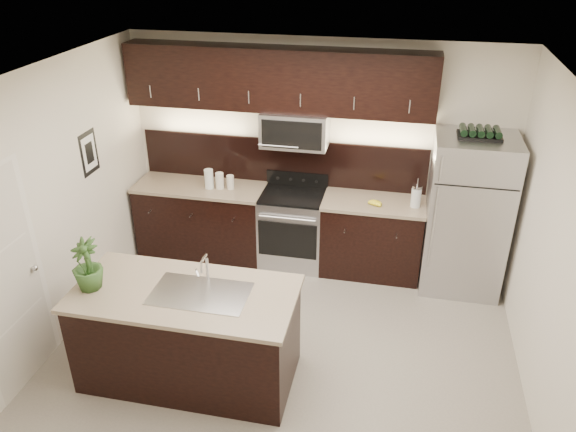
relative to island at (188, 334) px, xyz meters
The scene contains 12 objects.
ground 1.02m from the island, 31.19° to the left, with size 4.50×4.50×0.00m, color gray.
room_walls 1.46m from the island, 33.03° to the left, with size 4.52×4.02×2.71m.
counter_run 2.18m from the island, 81.53° to the left, with size 3.51×0.65×0.94m.
upper_fixtures 2.87m from the island, 81.42° to the left, with size 3.49×0.40×1.66m.
island is the anchor object (origin of this frame).
sink_faucet 0.51m from the island, ahead, with size 0.84×0.50×0.28m.
refrigerator 3.31m from the island, 39.86° to the left, with size 0.87×0.79×1.81m, color #B2B2B7.
wine_rack 3.56m from the island, 39.86° to the left, with size 0.45×0.28×0.10m.
plant 1.09m from the island, behind, with size 0.26×0.26×0.47m, color #2B4D1F.
canisters 2.24m from the island, 100.55° to the left, with size 0.35×0.14×0.24m.
french_press 2.93m from the island, 47.30° to the left, with size 0.12×0.12×0.34m.
bananas 2.59m from the island, 54.79° to the left, with size 0.17×0.13×0.05m, color yellow.
Camera 1 is at (0.94, -4.21, 3.77)m, focal length 35.00 mm.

